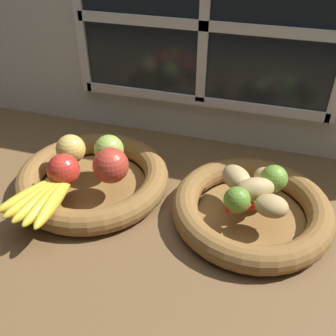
# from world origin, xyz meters

# --- Properties ---
(ground_plane) EXTENTS (1.40, 0.90, 0.03)m
(ground_plane) POSITION_xyz_m (0.00, 0.00, -0.01)
(ground_plane) COLOR brown
(back_wall) EXTENTS (1.40, 0.05, 0.55)m
(back_wall) POSITION_xyz_m (0.00, 0.30, 0.28)
(back_wall) COLOR silver
(back_wall) RESTS_ON ground_plane
(fruit_bowl_left) EXTENTS (0.35, 0.35, 0.05)m
(fruit_bowl_left) POSITION_xyz_m (-0.18, -0.00, 0.03)
(fruit_bowl_left) COLOR brown
(fruit_bowl_left) RESTS_ON ground_plane
(fruit_bowl_right) EXTENTS (0.33, 0.33, 0.05)m
(fruit_bowl_right) POSITION_xyz_m (0.18, -0.00, 0.03)
(fruit_bowl_right) COLOR brown
(fruit_bowl_right) RESTS_ON ground_plane
(apple_green_back) EXTENTS (0.07, 0.07, 0.07)m
(apple_green_back) POSITION_xyz_m (-0.15, 0.04, 0.09)
(apple_green_back) COLOR #99B74C
(apple_green_back) RESTS_ON fruit_bowl_left
(apple_red_front) EXTENTS (0.07, 0.07, 0.07)m
(apple_red_front) POSITION_xyz_m (-0.21, -0.06, 0.09)
(apple_red_front) COLOR red
(apple_red_front) RESTS_ON fruit_bowl_left
(apple_red_right) EXTENTS (0.08, 0.08, 0.08)m
(apple_red_right) POSITION_xyz_m (-0.12, -0.02, 0.09)
(apple_red_right) COLOR #B73828
(apple_red_right) RESTS_ON fruit_bowl_left
(apple_golden_left) EXTENTS (0.07, 0.07, 0.07)m
(apple_golden_left) POSITION_xyz_m (-0.24, 0.01, 0.09)
(apple_golden_left) COLOR #DBB756
(apple_golden_left) RESTS_ON fruit_bowl_left
(banana_bunch_front) EXTENTS (0.12, 0.19, 0.03)m
(banana_bunch_front) POSITION_xyz_m (-0.22, -0.13, 0.07)
(banana_bunch_front) COLOR yellow
(banana_bunch_front) RESTS_ON fruit_bowl_left
(potato_large) EXTENTS (0.09, 0.08, 0.05)m
(potato_large) POSITION_xyz_m (0.18, -0.00, 0.08)
(potato_large) COLOR tan
(potato_large) RESTS_ON fruit_bowl_right
(potato_back) EXTENTS (0.08, 0.08, 0.04)m
(potato_back) POSITION_xyz_m (0.20, 0.05, 0.07)
(potato_back) COLOR tan
(potato_back) RESTS_ON fruit_bowl_right
(potato_oblong) EXTENTS (0.09, 0.09, 0.04)m
(potato_oblong) POSITION_xyz_m (0.14, 0.03, 0.08)
(potato_oblong) COLOR tan
(potato_oblong) RESTS_ON fruit_bowl_right
(potato_small) EXTENTS (0.07, 0.05, 0.04)m
(potato_small) POSITION_xyz_m (0.21, -0.04, 0.07)
(potato_small) COLOR tan
(potato_small) RESTS_ON fruit_bowl_right
(lime_near) EXTENTS (0.05, 0.05, 0.05)m
(lime_near) POSITION_xyz_m (0.15, -0.04, 0.08)
(lime_near) COLOR olive
(lime_near) RESTS_ON fruit_bowl_right
(lime_far) EXTENTS (0.06, 0.06, 0.06)m
(lime_far) POSITION_xyz_m (0.21, 0.04, 0.08)
(lime_far) COLOR #6B9E33
(lime_far) RESTS_ON fruit_bowl_right
(chili_pepper) EXTENTS (0.12, 0.06, 0.02)m
(chili_pepper) POSITION_xyz_m (0.18, -0.04, 0.07)
(chili_pepper) COLOR red
(chili_pepper) RESTS_ON fruit_bowl_right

